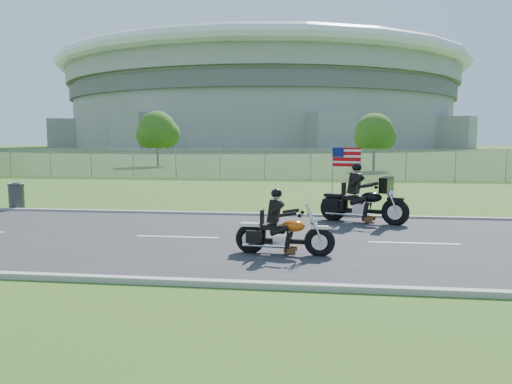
# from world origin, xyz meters

# --- Properties ---
(ground) EXTENTS (420.00, 420.00, 0.00)m
(ground) POSITION_xyz_m (0.00, 0.00, 0.00)
(ground) COLOR #365A1C
(ground) RESTS_ON ground
(road) EXTENTS (120.00, 8.00, 0.04)m
(road) POSITION_xyz_m (0.00, 0.00, 0.02)
(road) COLOR #28282B
(road) RESTS_ON ground
(curb_north) EXTENTS (120.00, 0.18, 0.12)m
(curb_north) POSITION_xyz_m (0.00, 4.05, 0.05)
(curb_north) COLOR #9E9B93
(curb_north) RESTS_ON ground
(curb_south) EXTENTS (120.00, 0.18, 0.12)m
(curb_south) POSITION_xyz_m (0.00, -4.05, 0.05)
(curb_south) COLOR #9E9B93
(curb_south) RESTS_ON ground
(fence) EXTENTS (60.00, 0.03, 2.00)m
(fence) POSITION_xyz_m (-5.00, 20.00, 1.00)
(fence) COLOR gray
(fence) RESTS_ON ground
(stadium) EXTENTS (140.40, 140.40, 29.20)m
(stadium) POSITION_xyz_m (-20.00, 170.00, 15.58)
(stadium) COLOR #A3A099
(stadium) RESTS_ON ground
(tree_fence_near) EXTENTS (3.52, 3.28, 4.75)m
(tree_fence_near) POSITION_xyz_m (6.04, 30.04, 2.97)
(tree_fence_near) COLOR #382316
(tree_fence_near) RESTS_ON ground
(tree_fence_mid) EXTENTS (3.96, 3.69, 5.30)m
(tree_fence_mid) POSITION_xyz_m (-13.95, 34.04, 3.30)
(tree_fence_mid) COLOR #382316
(tree_fence_mid) RESTS_ON ground
(motorcycle_lead) EXTENTS (2.24, 0.63, 1.51)m
(motorcycle_lead) POSITION_xyz_m (0.88, -1.58, 0.48)
(motorcycle_lead) COLOR black
(motorcycle_lead) RESTS_ON ground
(motorcycle_follow) EXTENTS (2.68, 1.37, 2.32)m
(motorcycle_follow) POSITION_xyz_m (2.99, 2.97, 0.63)
(motorcycle_follow) COLOR black
(motorcycle_follow) RESTS_ON ground
(trash_can) EXTENTS (0.70, 0.70, 0.95)m
(trash_can) POSITION_xyz_m (-9.44, 4.48, 0.47)
(trash_can) COLOR #38383D
(trash_can) RESTS_ON ground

